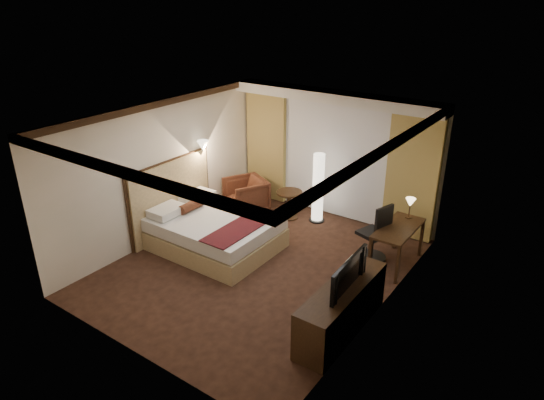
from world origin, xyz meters
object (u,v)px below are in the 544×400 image
Objects in this scene: dresser at (342,309)px; television at (343,268)px; office_chair at (373,231)px; bed at (215,232)px; floor_lamp at (318,188)px; armchair at (246,194)px; desk at (396,246)px; side_table at (289,205)px.

dresser is 1.81× the size of television.
bed is at bearing -135.65° from office_chair.
office_chair is 2.22m from television.
dresser is (2.09, -2.91, -0.38)m from floor_lamp.
television is (3.59, -2.43, 0.62)m from armchair.
bed is 1.79× the size of desk.
side_table is 3.80m from dresser.
television reaches higher than side_table.
office_chair is at bearing 102.93° from dresser.
desk is 0.48m from office_chair.
armchair is 0.55× the size of floor_lamp.
floor_lamp is at bearing 125.70° from dresser.
bed is 3.19m from dresser.
armchair is at bearing -168.18° from office_chair.
floor_lamp is at bearing 45.38° from armchair.
floor_lamp is at bearing 159.94° from desk.
side_table is at bearing 168.34° from desk.
office_chair reaches higher than armchair.
floor_lamp is 1.43× the size of television.
floor_lamp is (1.53, 0.48, 0.34)m from armchair.
desk is at bearing 24.11° from office_chair.
floor_lamp is at bearing 171.23° from office_chair.
bed is at bearing 165.38° from dresser.
desk is (2.61, -0.54, 0.07)m from side_table.
floor_lamp reaches higher than dresser.
bed is 2.92m from office_chair.
office_chair is at bearing 22.19° from armchair.
floor_lamp is 2.21m from desk.
office_chair is 1.07× the size of television.
bed is at bearing -115.20° from floor_lamp.
desk is at bearing -20.06° from floor_lamp.
armchair reaches higher than desk.
office_chair is at bearing 26.78° from bed.
television is at bearing -89.47° from desk.
television is (2.06, -2.91, 0.29)m from floor_lamp.
side_table is 0.58× the size of television.
desk reaches higher than bed.
dresser is (3.09, -0.81, 0.05)m from bed.
armchair is 1.64m from floor_lamp.
dresser is at bearing -5.94° from armchair.
side_table is at bearing -177.58° from office_chair.
dresser is at bearing -92.01° from television.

